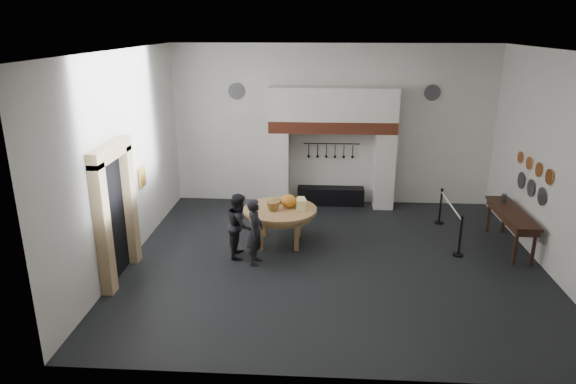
# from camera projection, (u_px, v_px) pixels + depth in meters

# --- Properties ---
(floor) EXTENTS (9.00, 8.00, 0.02)m
(floor) POSITION_uv_depth(u_px,v_px,m) (333.00, 260.00, 11.39)
(floor) COLOR black
(floor) RESTS_ON ground
(ceiling) EXTENTS (9.00, 8.00, 0.02)m
(ceiling) POSITION_uv_depth(u_px,v_px,m) (339.00, 50.00, 9.98)
(ceiling) COLOR silver
(ceiling) RESTS_ON wall_back
(wall_back) EXTENTS (9.00, 0.02, 4.50)m
(wall_back) POSITION_uv_depth(u_px,v_px,m) (332.00, 126.00, 14.48)
(wall_back) COLOR silver
(wall_back) RESTS_ON floor
(wall_front) EXTENTS (9.00, 0.02, 4.50)m
(wall_front) POSITION_uv_depth(u_px,v_px,m) (344.00, 238.00, 6.89)
(wall_front) COLOR silver
(wall_front) RESTS_ON floor
(wall_left) EXTENTS (0.02, 8.00, 4.50)m
(wall_left) POSITION_uv_depth(u_px,v_px,m) (125.00, 159.00, 10.95)
(wall_left) COLOR silver
(wall_left) RESTS_ON floor
(wall_right) EXTENTS (0.02, 8.00, 4.50)m
(wall_right) POSITION_uv_depth(u_px,v_px,m) (558.00, 166.00, 10.42)
(wall_right) COLOR silver
(wall_right) RESTS_ON floor
(chimney_pier_left) EXTENTS (0.55, 0.70, 2.15)m
(chimney_pier_left) POSITION_uv_depth(u_px,v_px,m) (279.00, 168.00, 14.60)
(chimney_pier_left) COLOR silver
(chimney_pier_left) RESTS_ON floor
(chimney_pier_right) EXTENTS (0.55, 0.70, 2.15)m
(chimney_pier_right) POSITION_uv_depth(u_px,v_px,m) (384.00, 170.00, 14.43)
(chimney_pier_right) COLOR silver
(chimney_pier_right) RESTS_ON floor
(hearth_brick_band) EXTENTS (3.50, 0.72, 0.32)m
(hearth_brick_band) POSITION_uv_depth(u_px,v_px,m) (333.00, 126.00, 14.13)
(hearth_brick_band) COLOR #9E442B
(hearth_brick_band) RESTS_ON chimney_pier_left
(chimney_hood) EXTENTS (3.50, 0.70, 0.90)m
(chimney_hood) POSITION_uv_depth(u_px,v_px,m) (333.00, 104.00, 13.94)
(chimney_hood) COLOR silver
(chimney_hood) RESTS_ON hearth_brick_band
(iron_range) EXTENTS (1.90, 0.45, 0.50)m
(iron_range) POSITION_uv_depth(u_px,v_px,m) (331.00, 196.00, 14.84)
(iron_range) COLOR black
(iron_range) RESTS_ON floor
(utensil_rail) EXTENTS (1.60, 0.02, 0.02)m
(utensil_rail) POSITION_uv_depth(u_px,v_px,m) (332.00, 144.00, 14.56)
(utensil_rail) COLOR black
(utensil_rail) RESTS_ON wall_back
(door_recess) EXTENTS (0.04, 1.10, 2.50)m
(door_recess) POSITION_uv_depth(u_px,v_px,m) (113.00, 219.00, 10.32)
(door_recess) COLOR black
(door_recess) RESTS_ON floor
(door_jamb_near) EXTENTS (0.22, 0.30, 2.60)m
(door_jamb_near) POSITION_uv_depth(u_px,v_px,m) (103.00, 230.00, 9.63)
(door_jamb_near) COLOR tan
(door_jamb_near) RESTS_ON floor
(door_jamb_far) EXTENTS (0.22, 0.30, 2.60)m
(door_jamb_far) POSITION_uv_depth(u_px,v_px,m) (130.00, 205.00, 10.96)
(door_jamb_far) COLOR tan
(door_jamb_far) RESTS_ON floor
(door_lintel) EXTENTS (0.22, 1.70, 0.30)m
(door_lintel) POSITION_uv_depth(u_px,v_px,m) (110.00, 152.00, 9.87)
(door_lintel) COLOR tan
(door_lintel) RESTS_ON door_jamb_near
(wall_plaque) EXTENTS (0.05, 0.34, 0.44)m
(wall_plaque) POSITION_uv_depth(u_px,v_px,m) (142.00, 177.00, 11.91)
(wall_plaque) COLOR gold
(wall_plaque) RESTS_ON wall_left
(work_table) EXTENTS (2.17, 2.17, 0.07)m
(work_table) POSITION_uv_depth(u_px,v_px,m) (280.00, 210.00, 12.02)
(work_table) COLOR #AD7A51
(work_table) RESTS_ON floor
(pumpkin) EXTENTS (0.36, 0.36, 0.31)m
(pumpkin) POSITION_uv_depth(u_px,v_px,m) (289.00, 201.00, 12.05)
(pumpkin) COLOR orange
(pumpkin) RESTS_ON work_table
(cheese_block_big) EXTENTS (0.22, 0.22, 0.24)m
(cheese_block_big) POSITION_uv_depth(u_px,v_px,m) (301.00, 205.00, 11.90)
(cheese_block_big) COLOR #F3E491
(cheese_block_big) RESTS_ON work_table
(cheese_block_small) EXTENTS (0.18, 0.18, 0.20)m
(cheese_block_small) POSITION_uv_depth(u_px,v_px,m) (301.00, 201.00, 12.19)
(cheese_block_small) COLOR #FDFC97
(cheese_block_small) RESTS_ON work_table
(wicker_basket) EXTENTS (0.40, 0.40, 0.22)m
(wicker_basket) POSITION_uv_depth(u_px,v_px,m) (273.00, 206.00, 11.84)
(wicker_basket) COLOR #A1753B
(wicker_basket) RESTS_ON work_table
(bread_loaf) EXTENTS (0.31, 0.18, 0.13)m
(bread_loaf) POSITION_uv_depth(u_px,v_px,m) (277.00, 201.00, 12.33)
(bread_loaf) COLOR #A5753A
(bread_loaf) RESTS_ON work_table
(visitor_near) EXTENTS (0.40, 0.57, 1.48)m
(visitor_near) POSITION_uv_depth(u_px,v_px,m) (255.00, 232.00, 11.01)
(visitor_near) COLOR black
(visitor_near) RESTS_ON floor
(visitor_far) EXTENTS (0.58, 0.73, 1.46)m
(visitor_far) POSITION_uv_depth(u_px,v_px,m) (240.00, 225.00, 11.42)
(visitor_far) COLOR black
(visitor_far) RESTS_ON floor
(side_table) EXTENTS (0.55, 2.20, 0.06)m
(side_table) POSITION_uv_depth(u_px,v_px,m) (512.00, 212.00, 11.77)
(side_table) COLOR #331D12
(side_table) RESTS_ON floor
(pewter_jug) EXTENTS (0.12, 0.12, 0.22)m
(pewter_jug) POSITION_uv_depth(u_px,v_px,m) (504.00, 198.00, 12.30)
(pewter_jug) COLOR #515156
(pewter_jug) RESTS_ON side_table
(copper_pan_a) EXTENTS (0.03, 0.34, 0.34)m
(copper_pan_a) POSITION_uv_depth(u_px,v_px,m) (549.00, 177.00, 10.71)
(copper_pan_a) COLOR #C6662D
(copper_pan_a) RESTS_ON wall_right
(copper_pan_b) EXTENTS (0.03, 0.32, 0.32)m
(copper_pan_b) POSITION_uv_depth(u_px,v_px,m) (539.00, 170.00, 11.23)
(copper_pan_b) COLOR #C6662D
(copper_pan_b) RESTS_ON wall_right
(copper_pan_c) EXTENTS (0.03, 0.30, 0.30)m
(copper_pan_c) POSITION_uv_depth(u_px,v_px,m) (529.00, 163.00, 11.75)
(copper_pan_c) COLOR #C6662D
(copper_pan_c) RESTS_ON wall_right
(copper_pan_d) EXTENTS (0.03, 0.28, 0.28)m
(copper_pan_d) POSITION_uv_depth(u_px,v_px,m) (520.00, 157.00, 12.27)
(copper_pan_d) COLOR #C6662D
(copper_pan_d) RESTS_ON wall_right
(pewter_plate_left) EXTENTS (0.03, 0.40, 0.40)m
(pewter_plate_left) POSITION_uv_depth(u_px,v_px,m) (542.00, 196.00, 11.05)
(pewter_plate_left) COLOR #4C4C51
(pewter_plate_left) RESTS_ON wall_right
(pewter_plate_mid) EXTENTS (0.03, 0.40, 0.40)m
(pewter_plate_mid) POSITION_uv_depth(u_px,v_px,m) (531.00, 188.00, 11.62)
(pewter_plate_mid) COLOR #4C4C51
(pewter_plate_mid) RESTS_ON wall_right
(pewter_plate_right) EXTENTS (0.03, 0.40, 0.40)m
(pewter_plate_right) POSITION_uv_depth(u_px,v_px,m) (521.00, 180.00, 12.19)
(pewter_plate_right) COLOR #4C4C51
(pewter_plate_right) RESTS_ON wall_right
(pewter_plate_back_left) EXTENTS (0.44, 0.03, 0.44)m
(pewter_plate_back_left) POSITION_uv_depth(u_px,v_px,m) (236.00, 91.00, 14.30)
(pewter_plate_back_left) COLOR #4C4C51
(pewter_plate_back_left) RESTS_ON wall_back
(pewter_plate_back_right) EXTENTS (0.44, 0.03, 0.44)m
(pewter_plate_back_right) POSITION_uv_depth(u_px,v_px,m) (432.00, 93.00, 13.98)
(pewter_plate_back_right) COLOR #4C4C51
(pewter_plate_back_right) RESTS_ON wall_back
(barrier_post_near) EXTENTS (0.05, 0.05, 0.90)m
(barrier_post_near) POSITION_uv_depth(u_px,v_px,m) (460.00, 237.00, 11.47)
(barrier_post_near) COLOR black
(barrier_post_near) RESTS_ON floor
(barrier_post_far) EXTENTS (0.05, 0.05, 0.90)m
(barrier_post_far) POSITION_uv_depth(u_px,v_px,m) (440.00, 207.00, 13.37)
(barrier_post_far) COLOR black
(barrier_post_far) RESTS_ON floor
(barrier_rope) EXTENTS (0.04, 2.00, 0.04)m
(barrier_rope) POSITION_uv_depth(u_px,v_px,m) (451.00, 205.00, 12.29)
(barrier_rope) COLOR silver
(barrier_rope) RESTS_ON barrier_post_near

